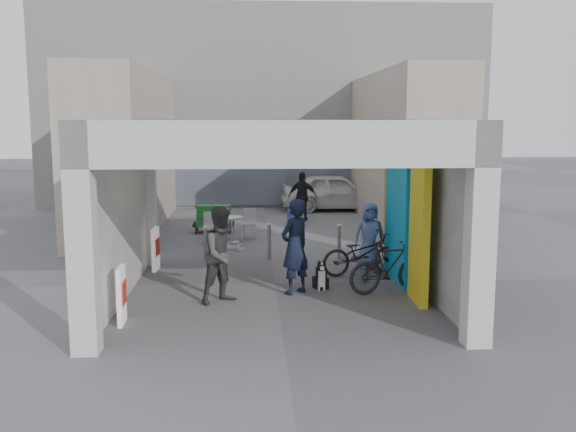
{
  "coord_description": "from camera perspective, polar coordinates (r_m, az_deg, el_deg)",
  "views": [
    {
      "loc": [
        -0.48,
        -13.47,
        3.51
      ],
      "look_at": [
        0.34,
        1.0,
        1.32
      ],
      "focal_mm": 40.0,
      "sensor_mm": 36.0,
      "label": 1
    }
  ],
  "objects": [
    {
      "name": "plaza_bldg_left",
      "position": [
        21.37,
        -14.15,
        5.64
      ],
      "size": [
        2.0,
        9.0,
        5.0
      ],
      "primitive_type": "cube",
      "color": "#A49888",
      "rests_on": "ground"
    },
    {
      "name": "bollard_left",
      "position": [
        16.31,
        -7.35,
        -2.41
      ],
      "size": [
        0.09,
        0.09,
        0.83
      ],
      "primitive_type": "cylinder",
      "color": "gray",
      "rests_on": "ground"
    },
    {
      "name": "white_van",
      "position": [
        24.98,
        4.27,
        2.17
      ],
      "size": [
        4.24,
        1.74,
        1.44
      ],
      "primitive_type": "imported",
      "rotation": [
        0.0,
        0.0,
        1.58
      ],
      "color": "silver",
      "rests_on": "ground"
    },
    {
      "name": "bollard_right",
      "position": [
        16.36,
        4.58,
        -2.29
      ],
      "size": [
        0.09,
        0.09,
        0.85
      ],
      "primitive_type": "cylinder",
      "color": "gray",
      "rests_on": "ground"
    },
    {
      "name": "border_collie",
      "position": [
        13.4,
        2.96,
        -5.47
      ],
      "size": [
        0.24,
        0.46,
        0.64
      ],
      "rotation": [
        0.0,
        0.0,
        0.37
      ],
      "color": "black",
      "rests_on": "ground"
    },
    {
      "name": "advert_board_near",
      "position": [
        11.5,
        -14.57,
        -6.82
      ],
      "size": [
        0.12,
        0.55,
        1.0
      ],
      "rotation": [
        0.0,
        0.0,
        0.04
      ],
      "color": "white",
      "rests_on": "ground"
    },
    {
      "name": "plaza_bldg_right",
      "position": [
        21.58,
        10.16,
        5.79
      ],
      "size": [
        2.0,
        9.0,
        5.0
      ],
      "primitive_type": "cube",
      "color": "#A49888",
      "rests_on": "ground"
    },
    {
      "name": "man_crates",
      "position": [
        22.29,
        1.3,
        1.75
      ],
      "size": [
        1.05,
        0.59,
        1.7
      ],
      "primitive_type": "imported",
      "rotation": [
        0.0,
        0.0,
        2.96
      ],
      "color": "black",
      "rests_on": "ground"
    },
    {
      "name": "bollard_center",
      "position": [
        16.15,
        -1.67,
        -2.32
      ],
      "size": [
        0.09,
        0.09,
        0.9
      ],
      "primitive_type": "cylinder",
      "color": "gray",
      "rests_on": "ground"
    },
    {
      "name": "produce_stand",
      "position": [
        20.16,
        -6.63,
        -0.52
      ],
      "size": [
        1.27,
        0.69,
        0.83
      ],
      "rotation": [
        0.0,
        0.0,
        0.35
      ],
      "color": "black",
      "rests_on": "ground"
    },
    {
      "name": "man_with_dog",
      "position": [
        12.92,
        0.63,
        -2.74
      ],
      "size": [
        0.84,
        0.81,
        1.94
      ],
      "primitive_type": "imported",
      "rotation": [
        0.0,
        0.0,
        3.86
      ],
      "color": "black",
      "rests_on": "ground"
    },
    {
      "name": "crate_stack",
      "position": [
        21.15,
        0.57,
        -0.18
      ],
      "size": [
        0.5,
        0.42,
        0.56
      ],
      "rotation": [
        0.0,
        0.0,
        -0.18
      ],
      "color": "#17531C",
      "rests_on": "ground"
    },
    {
      "name": "bicycle_rear",
      "position": [
        13.25,
        9.0,
        -4.47
      ],
      "size": [
        1.86,
        1.0,
        1.08
      ],
      "primitive_type": "imported",
      "rotation": [
        0.0,
        0.0,
        1.87
      ],
      "color": "black",
      "rests_on": "ground"
    },
    {
      "name": "man_back_turned",
      "position": [
        12.39,
        -5.78,
        -3.43
      ],
      "size": [
        1.15,
        1.1,
        1.87
      ],
      "primitive_type": "imported",
      "rotation": [
        0.0,
        0.0,
        0.61
      ],
      "color": "#3A3A3C",
      "rests_on": "ground"
    },
    {
      "name": "cafe_set",
      "position": [
        18.73,
        -5.36,
        -1.24
      ],
      "size": [
        1.48,
        1.2,
        0.9
      ],
      "rotation": [
        0.0,
        0.0,
        -0.18
      ],
      "color": "#A6A6AB",
      "rests_on": "ground"
    },
    {
      "name": "far_building",
      "position": [
        27.47,
        -2.27,
        9.61
      ],
      "size": [
        18.0,
        4.08,
        8.0
      ],
      "color": "silver",
      "rests_on": "ground"
    },
    {
      "name": "arcade_canopy",
      "position": [
        12.75,
        1.38,
        3.16
      ],
      "size": [
        6.4,
        6.45,
        6.4
      ],
      "color": "#B5B5B0",
      "rests_on": "ground"
    },
    {
      "name": "man_elderly",
      "position": [
        15.29,
        7.26,
        -1.74
      ],
      "size": [
        0.8,
        0.55,
        1.57
      ],
      "primitive_type": "imported",
      "rotation": [
        0.0,
        0.0,
        0.08
      ],
      "color": "#5269A0",
      "rests_on": "ground"
    },
    {
      "name": "ground",
      "position": [
        13.93,
        -1.16,
        -6.0
      ],
      "size": [
        90.0,
        90.0,
        0.0
      ],
      "primitive_type": "plane",
      "color": "#57575C",
      "rests_on": "ground"
    },
    {
      "name": "advert_board_far",
      "position": [
        15.34,
        -11.68,
        -2.87
      ],
      "size": [
        0.13,
        0.55,
        1.0
      ],
      "rotation": [
        0.0,
        0.0,
        -0.07
      ],
      "color": "white",
      "rests_on": "ground"
    },
    {
      "name": "bicycle_front",
      "position": [
        14.65,
        6.57,
        -3.34
      ],
      "size": [
        1.98,
        1.07,
        0.99
      ],
      "primitive_type": "imported",
      "rotation": [
        0.0,
        0.0,
        1.81
      ],
      "color": "black",
      "rests_on": "ground"
    }
  ]
}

